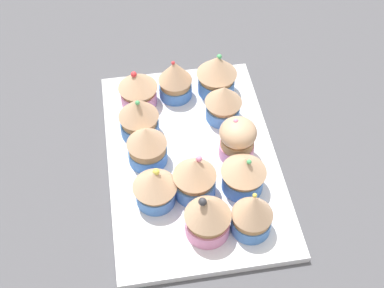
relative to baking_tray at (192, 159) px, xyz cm
name	(u,v)px	position (x,y,z in cm)	size (l,w,h in cm)	color
ground_plane	(192,167)	(0.00, 0.00, -2.10)	(180.00, 180.00, 3.00)	#4C4C51
baking_tray	(192,159)	(0.00, 0.00, 0.00)	(39.05, 25.68, 1.20)	silver
cupcake_0	(253,213)	(-13.75, -5.94, 4.34)	(5.62, 5.62, 7.59)	#477AC6
cupcake_1	(244,173)	(-6.74, -6.34, 4.03)	(6.55, 6.55, 6.78)	#477AC6
cupcake_2	(237,139)	(-0.62, -6.76, 4.22)	(5.58, 5.58, 7.32)	pink
cupcake_3	(223,102)	(7.35, -6.22, 4.15)	(5.96, 5.96, 6.75)	#477AC6
cupcake_4	(217,74)	(13.51, -6.33, 4.55)	(6.74, 6.74, 7.81)	#477AC6
cupcake_5	(205,216)	(-13.18, 0.39, 4.48)	(6.36, 6.36, 7.93)	pink
cupcake_6	(195,176)	(-6.48, 0.67, 4.27)	(6.22, 6.22, 7.51)	#477AC6
cupcake_7	(175,79)	(13.63, 0.62, 4.29)	(5.60, 5.60, 7.44)	#477AC6
cupcake_8	(155,186)	(-7.08, 6.37, 4.01)	(6.32, 6.32, 6.74)	#477AC6
cupcake_9	(147,145)	(0.52, 6.68, 4.14)	(6.01, 6.01, 7.01)	#477AC6
cupcake_10	(139,116)	(6.18, 7.34, 4.38)	(6.26, 6.26, 7.66)	#477AC6
cupcake_11	(138,88)	(12.95, 6.86, 3.94)	(6.47, 6.47, 6.72)	pink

